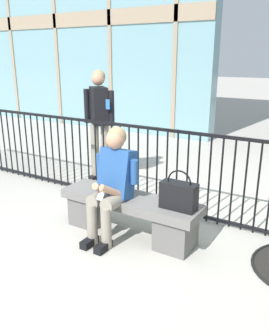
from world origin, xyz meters
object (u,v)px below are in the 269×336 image
Objects in this scene: seated_person_with_phone at (112,181)px; handbag_on_bench at (179,195)px; bystander_at_railing at (99,118)px; stone_bench at (130,212)px.

seated_person_with_phone reaches higher than handbag_on_bench.
bystander_at_railing is at bearing 145.93° from handbag_on_bench.
stone_bench is 1.32× the size of seated_person_with_phone.
stone_bench is 0.94× the size of bystander_at_railing.
bystander_at_railing reaches higher than seated_person_with_phone.
bystander_at_railing reaches higher than handbag_on_bench.
stone_bench is 2.04m from bystander_at_railing.
handbag_on_bench is (0.58, -0.01, 0.32)m from stone_bench.
seated_person_with_phone is 0.71× the size of bystander_at_railing.
seated_person_with_phone is at bearing -49.28° from bystander_at_railing.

